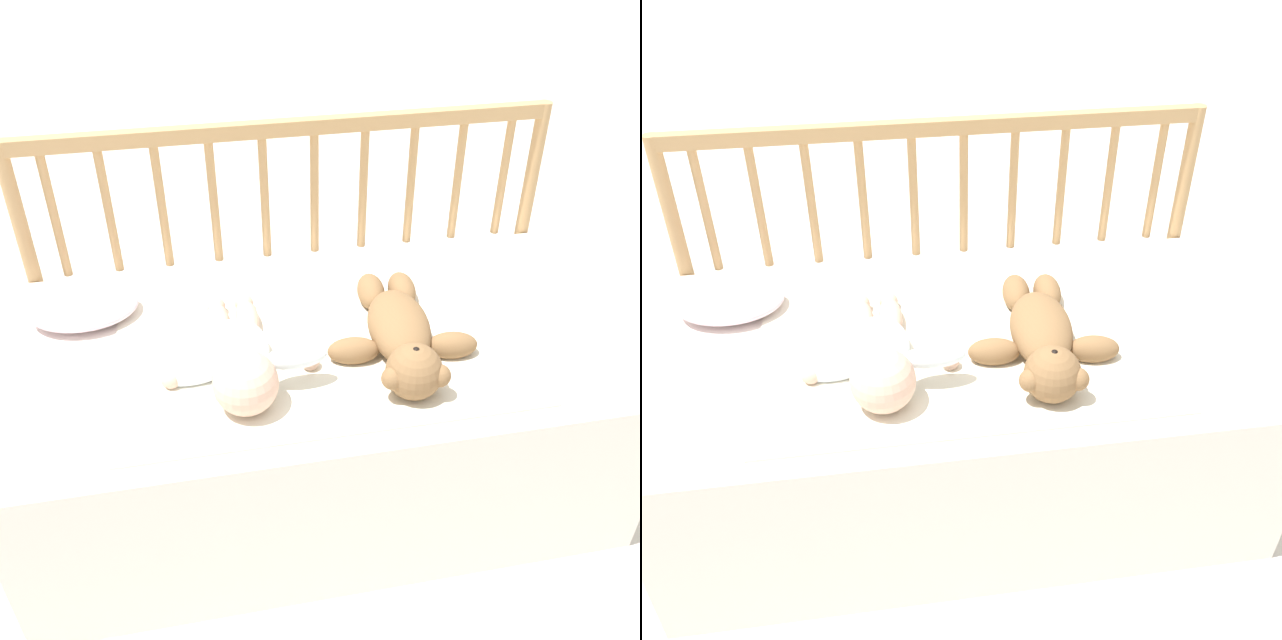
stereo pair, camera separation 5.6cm
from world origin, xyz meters
The scene contains 7 objects.
ground_plane centered at (0.00, 0.00, 0.00)m, with size 12.00×12.00×0.00m, color silver.
crib_mattress centered at (0.00, 0.00, 0.22)m, with size 1.32×0.70×0.43m.
crib_rail centered at (0.00, 0.38, 0.57)m, with size 1.32×0.04×0.79m.
blanket centered at (-0.01, -0.05, 0.44)m, with size 0.85×0.51×0.01m.
teddy_bear centered at (0.16, -0.08, 0.48)m, with size 0.32×0.44×0.12m.
baby centered at (-0.18, -0.09, 0.48)m, with size 0.33×0.41×0.13m.
small_pillow centered at (-0.51, 0.18, 0.46)m, with size 0.24×0.18×0.06m.
Camera 1 is at (-0.23, -1.21, 1.39)m, focal length 40.00 mm.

